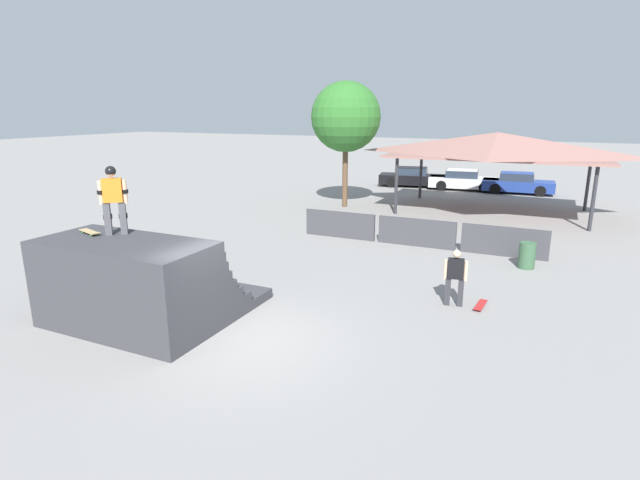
% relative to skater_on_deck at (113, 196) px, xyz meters
% --- Properties ---
extents(ground_plane, '(160.00, 160.00, 0.00)m').
position_rel_skater_on_deck_xyz_m(ground_plane, '(3.34, -0.00, -3.04)').
color(ground_plane, gray).
extents(quarter_pipe_ramp, '(4.18, 4.07, 2.09)m').
position_rel_skater_on_deck_xyz_m(quarter_pipe_ramp, '(0.62, -0.06, -2.12)').
color(quarter_pipe_ramp, '#38383D').
rests_on(quarter_pipe_ramp, ground).
extents(skater_on_deck, '(0.64, 0.56, 1.64)m').
position_rel_skater_on_deck_xyz_m(skater_on_deck, '(0.00, 0.00, 0.00)').
color(skater_on_deck, '#4C4C51').
rests_on(skater_on_deck, quarter_pipe_ramp).
extents(skateboard_on_deck, '(0.80, 0.43, 0.09)m').
position_rel_skater_on_deck_xyz_m(skateboard_on_deck, '(-0.62, -0.25, -0.89)').
color(skateboard_on_deck, green).
rests_on(skateboard_on_deck, quarter_pipe_ramp).
extents(bystander_walking, '(0.61, 0.27, 1.52)m').
position_rel_skater_on_deck_xyz_m(bystander_walking, '(7.32, 4.16, -2.19)').
color(bystander_walking, '#2D2D33').
rests_on(bystander_walking, ground).
extents(skateboard_on_ground, '(0.26, 0.86, 0.09)m').
position_rel_skater_on_deck_xyz_m(skateboard_on_ground, '(7.99, 4.31, -2.98)').
color(skateboard_on_ground, blue).
rests_on(skateboard_on_ground, ground).
extents(barrier_fence, '(9.17, 0.12, 1.05)m').
position_rel_skater_on_deck_xyz_m(barrier_fence, '(4.93, 9.52, -2.51)').
color(barrier_fence, '#3D3D42').
rests_on(barrier_fence, ground).
extents(pavilion_shelter, '(10.01, 5.72, 3.93)m').
position_rel_skater_on_deck_xyz_m(pavilion_shelter, '(6.73, 17.44, 0.30)').
color(pavilion_shelter, '#2D2D33').
rests_on(pavilion_shelter, ground).
extents(tree_beside_pavilion, '(3.54, 3.54, 6.40)m').
position_rel_skater_on_deck_xyz_m(tree_beside_pavilion, '(-0.50, 15.66, 1.58)').
color(tree_beside_pavilion, brown).
rests_on(tree_beside_pavilion, ground).
extents(trash_bin, '(0.52, 0.52, 0.85)m').
position_rel_skater_on_deck_xyz_m(trash_bin, '(8.86, 8.39, -2.61)').
color(trash_bin, '#385B3D').
rests_on(trash_bin, ground).
extents(parked_car_black, '(4.58, 2.41, 1.27)m').
position_rel_skater_on_deck_xyz_m(parked_car_black, '(0.88, 24.18, -2.43)').
color(parked_car_black, black).
rests_on(parked_car_black, ground).
extents(parked_car_white, '(4.41, 2.26, 1.27)m').
position_rel_skater_on_deck_xyz_m(parked_car_white, '(4.16, 24.17, -2.43)').
color(parked_car_white, silver).
rests_on(parked_car_white, ground).
extents(parked_car_blue, '(4.22, 1.89, 1.27)m').
position_rel_skater_on_deck_xyz_m(parked_car_blue, '(7.44, 24.12, -2.43)').
color(parked_car_blue, navy).
rests_on(parked_car_blue, ground).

